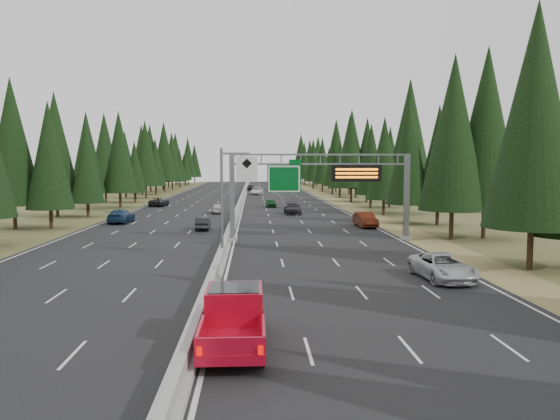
# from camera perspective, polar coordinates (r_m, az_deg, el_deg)

# --- Properties ---
(road) EXTENTS (32.00, 260.00, 0.08)m
(road) POSITION_cam_1_polar(r_m,az_deg,el_deg) (94.19, -4.17, 0.56)
(road) COLOR black
(road) RESTS_ON ground
(shoulder_right) EXTENTS (3.60, 260.00, 0.06)m
(shoulder_right) POSITION_cam_1_polar(r_m,az_deg,el_deg) (95.44, 6.58, 0.59)
(shoulder_right) COLOR olive
(shoulder_right) RESTS_ON ground
(shoulder_left) EXTENTS (3.60, 260.00, 0.06)m
(shoulder_left) POSITION_cam_1_polar(r_m,az_deg,el_deg) (96.28, -14.82, 0.50)
(shoulder_left) COLOR #484C23
(shoulder_left) RESTS_ON ground
(median_barrier) EXTENTS (0.70, 260.00, 0.85)m
(median_barrier) POSITION_cam_1_polar(r_m,az_deg,el_deg) (94.17, -4.17, 0.79)
(median_barrier) COLOR gray
(median_barrier) RESTS_ON road
(sign_gantry) EXTENTS (16.75, 0.98, 7.80)m
(sign_gantry) POSITION_cam_1_polar(r_m,az_deg,el_deg) (49.28, 4.97, 2.85)
(sign_gantry) COLOR slate
(sign_gantry) RESTS_ON road
(hov_sign_pole) EXTENTS (2.80, 0.50, 8.00)m
(hov_sign_pole) POSITION_cam_1_polar(r_m,az_deg,el_deg) (38.98, -5.26, 1.55)
(hov_sign_pole) COLOR slate
(hov_sign_pole) RESTS_ON road
(tree_row_right) EXTENTS (12.23, 243.05, 18.97)m
(tree_row_right) POSITION_cam_1_polar(r_m,az_deg,el_deg) (90.81, 9.88, 6.15)
(tree_row_right) COLOR black
(tree_row_right) RESTS_ON ground
(tree_row_left) EXTENTS (11.55, 243.92, 18.97)m
(tree_row_left) POSITION_cam_1_polar(r_m,az_deg,el_deg) (82.18, -20.01, 6.13)
(tree_row_left) COLOR black
(tree_row_left) RESTS_ON ground
(silver_minivan) EXTENTS (3.00, 5.75, 1.55)m
(silver_minivan) POSITION_cam_1_polar(r_m,az_deg,el_deg) (33.91, 16.62, -5.69)
(silver_minivan) COLOR #BBBBC0
(silver_minivan) RESTS_ON road
(red_pickup) EXTENTS (2.27, 6.35, 2.07)m
(red_pickup) POSITION_cam_1_polar(r_m,az_deg,el_deg) (21.21, -4.82, -10.72)
(red_pickup) COLOR black
(red_pickup) RESTS_ON road
(car_ahead_green) EXTENTS (1.84, 3.93, 1.30)m
(car_ahead_green) POSITION_cam_1_polar(r_m,az_deg,el_deg) (88.23, -0.98, 0.74)
(car_ahead_green) COLOR #12501C
(car_ahead_green) RESTS_ON road
(car_ahead_dkred) EXTENTS (2.03, 5.03, 1.62)m
(car_ahead_dkred) POSITION_cam_1_polar(r_m,az_deg,el_deg) (60.48, 8.89, -1.00)
(car_ahead_dkred) COLOR #50190B
(car_ahead_dkred) RESTS_ON road
(car_ahead_dkgrey) EXTENTS (2.25, 5.45, 1.58)m
(car_ahead_dkgrey) POSITION_cam_1_polar(r_m,az_deg,el_deg) (75.79, 1.32, 0.19)
(car_ahead_dkgrey) COLOR black
(car_ahead_dkgrey) RESTS_ON road
(car_ahead_white) EXTENTS (3.08, 6.04, 1.64)m
(car_ahead_white) POSITION_cam_1_polar(r_m,az_deg,el_deg) (125.19, -2.43, 1.99)
(car_ahead_white) COLOR white
(car_ahead_white) RESTS_ON road
(car_ahead_far) EXTENTS (1.92, 4.65, 1.58)m
(car_ahead_far) POSITION_cam_1_polar(r_m,az_deg,el_deg) (146.74, -3.10, 2.38)
(car_ahead_far) COLOR black
(car_ahead_far) RESTS_ON road
(car_onc_near) EXTENTS (1.43, 3.94, 1.29)m
(car_onc_near) POSITION_cam_1_polar(r_m,az_deg,el_deg) (57.85, -8.05, -1.42)
(car_onc_near) COLOR black
(car_onc_near) RESTS_ON road
(car_onc_blue) EXTENTS (2.42, 5.62, 1.61)m
(car_onc_blue) POSITION_cam_1_polar(r_m,az_deg,el_deg) (66.75, -16.29, -0.60)
(car_onc_blue) COLOR navy
(car_onc_blue) RESTS_ON road
(car_onc_white) EXTENTS (2.03, 4.18, 1.38)m
(car_onc_white) POSITION_cam_1_polar(r_m,az_deg,el_deg) (77.11, -6.56, 0.16)
(car_onc_white) COLOR beige
(car_onc_white) RESTS_ON road
(car_onc_far) EXTENTS (2.87, 5.38, 1.44)m
(car_onc_far) POSITION_cam_1_polar(r_m,az_deg,el_deg) (92.24, -12.53, 0.84)
(car_onc_far) COLOR black
(car_onc_far) RESTS_ON road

